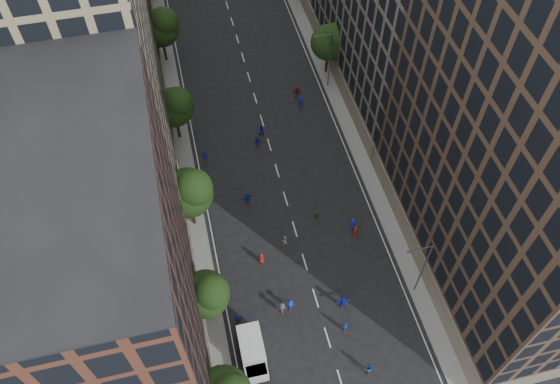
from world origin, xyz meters
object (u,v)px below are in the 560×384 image
at_px(skater_1, 345,327).
at_px(skater_2, 368,369).
at_px(streetlamp_near, 422,267).
at_px(cargo_van, 253,352).
at_px(streetlamp_far, 329,58).

bearing_deg(skater_1, skater_2, 99.09).
relative_size(streetlamp_near, cargo_van, 1.73).
distance_m(streetlamp_near, streetlamp_far, 33.00).
height_order(streetlamp_near, skater_1, streetlamp_near).
distance_m(cargo_van, skater_2, 11.33).
distance_m(streetlamp_far, skater_1, 36.92).
relative_size(streetlamp_far, cargo_van, 1.73).
xyz_separation_m(streetlamp_near, cargo_van, (-18.17, -3.28, -3.71)).
distance_m(streetlamp_near, skater_2, 11.36).
bearing_deg(skater_1, streetlamp_far, -105.43).
height_order(streetlamp_far, skater_1, streetlamp_far).
relative_size(streetlamp_far, skater_1, 5.55).
height_order(streetlamp_far, skater_2, streetlamp_far).
bearing_deg(skater_2, cargo_van, -35.74).
distance_m(cargo_van, skater_1, 9.72).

